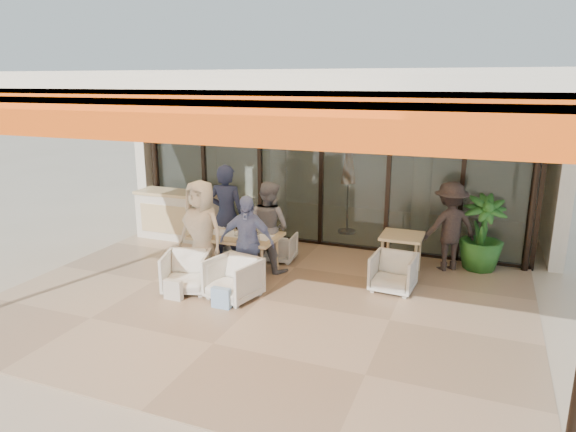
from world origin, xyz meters
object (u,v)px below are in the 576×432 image
at_px(chair_far_left, 240,240).
at_px(chair_far_right, 280,246).
at_px(chair_near_right, 233,277).
at_px(side_chair, 393,271).
at_px(diner_grey, 269,226).
at_px(host_counter, 179,215).
at_px(diner_navy, 227,215).
at_px(chair_near_left, 187,270).
at_px(standing_woman, 449,227).
at_px(dining_table, 236,237).
at_px(potted_palm, 482,234).
at_px(side_table, 402,241).
at_px(diner_cream, 201,232).
at_px(diner_periwinkle, 247,242).

distance_m(chair_far_left, chair_far_right, 0.84).
distance_m(chair_near_right, side_chair, 2.57).
xyz_separation_m(chair_near_right, diner_grey, (-0.00, 1.40, 0.45)).
xyz_separation_m(host_counter, diner_navy, (1.69, -1.00, 0.41)).
height_order(chair_near_left, diner_grey, diner_grey).
relative_size(chair_near_left, standing_woman, 0.45).
height_order(dining_table, standing_woman, standing_woman).
bearing_deg(standing_woman, host_counter, -32.48).
xyz_separation_m(chair_near_left, diner_grey, (0.84, 1.40, 0.45)).
xyz_separation_m(dining_table, side_chair, (2.68, 0.27, -0.34)).
bearing_deg(potted_palm, chair_near_right, -142.01).
bearing_deg(potted_palm, chair_near_left, -147.75).
bearing_deg(side_table, diner_cream, -154.50).
bearing_deg(side_chair, diner_navy, -179.26).
bearing_deg(side_table, dining_table, -159.16).
relative_size(chair_far_left, side_table, 0.84).
relative_size(host_counter, side_table, 2.48).
bearing_deg(side_table, host_counter, 174.93).
bearing_deg(diner_cream, diner_grey, 54.23).
relative_size(dining_table, chair_far_left, 2.39).
distance_m(host_counter, dining_table, 2.55).
distance_m(diner_navy, potted_palm, 4.59).
distance_m(side_table, standing_woman, 0.94).
xyz_separation_m(chair_near_left, side_table, (3.09, 1.98, 0.27)).
bearing_deg(standing_woman, side_chair, 27.10).
xyz_separation_m(chair_far_left, chair_far_right, (0.84, 0.00, -0.02)).
bearing_deg(side_chair, diner_grey, 179.54).
xyz_separation_m(chair_near_left, side_chair, (3.09, 1.23, -0.02)).
xyz_separation_m(diner_grey, diner_periwinkle, (0.00, -0.90, -0.03)).
bearing_deg(host_counter, diner_periwinkle, -36.96).
distance_m(host_counter, potted_palm, 6.07).
bearing_deg(diner_navy, dining_table, 126.91).
relative_size(host_counter, chair_near_right, 2.52).
height_order(chair_near_right, diner_periwinkle, diner_periwinkle).
bearing_deg(diner_grey, chair_near_left, 76.77).
bearing_deg(host_counter, dining_table, -34.52).
height_order(dining_table, side_chair, dining_table).
bearing_deg(diner_grey, side_table, -147.94).
bearing_deg(dining_table, diner_navy, 133.02).
bearing_deg(diner_grey, chair_far_right, -72.27).
distance_m(diner_navy, side_chair, 3.16).
bearing_deg(chair_near_left, diner_periwinkle, 12.49).
height_order(chair_near_left, standing_woman, standing_woman).
distance_m(chair_near_right, side_table, 3.01).
height_order(chair_far_right, diner_grey, diner_grey).
bearing_deg(diner_grey, standing_woman, -141.24).
relative_size(chair_far_left, diner_periwinkle, 0.40).
bearing_deg(potted_palm, diner_periwinkle, -147.40).
bearing_deg(diner_navy, chair_near_left, 83.89).
height_order(host_counter, side_table, host_counter).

